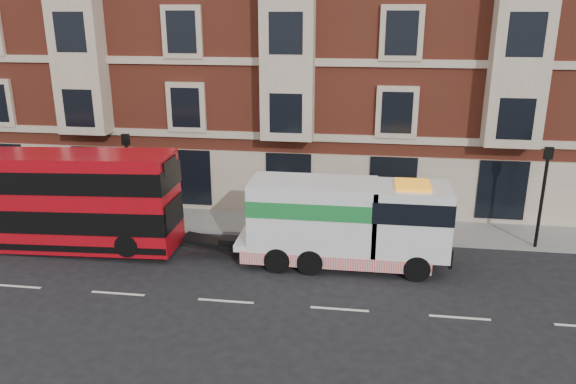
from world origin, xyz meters
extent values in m
plane|color=black|center=(0.00, 0.00, 0.00)|extent=(120.00, 120.00, 0.00)
cube|color=slate|center=(0.00, 7.50, 0.07)|extent=(90.00, 3.00, 0.15)
cube|color=brown|center=(0.50, 15.00, 9.00)|extent=(45.00, 12.00, 18.00)
cylinder|color=black|center=(-6.00, 6.20, 2.15)|extent=(0.14, 0.14, 4.00)
cube|color=black|center=(-6.00, 6.20, 4.25)|extent=(0.35, 0.15, 0.50)
cylinder|color=black|center=(12.00, 6.20, 2.15)|extent=(0.14, 0.14, 4.00)
cube|color=black|center=(12.00, 6.20, 4.25)|extent=(0.35, 0.15, 0.50)
cube|color=#AC0913|center=(-8.18, 3.61, 2.16)|extent=(10.28, 2.29, 4.04)
cube|color=black|center=(-8.18, 3.61, 1.56)|extent=(10.32, 2.35, 0.96)
cube|color=black|center=(-8.18, 3.61, 3.21)|extent=(10.32, 2.35, 0.92)
cylinder|color=black|center=(-11.67, 4.64, 0.48)|extent=(0.95, 0.29, 0.95)
cylinder|color=black|center=(-4.69, 2.57, 0.75)|extent=(0.95, 0.29, 0.95)
cylinder|color=black|center=(-4.69, 4.64, 0.75)|extent=(0.95, 0.29, 0.95)
cube|color=silver|center=(3.82, 3.61, 0.87)|extent=(8.26, 2.11, 0.28)
cube|color=silver|center=(6.48, 3.61, 2.07)|extent=(2.94, 2.29, 2.66)
cube|color=silver|center=(2.72, 3.61, 2.11)|extent=(4.96, 2.29, 2.66)
cube|color=#1B7A33|center=(2.72, 3.61, 2.57)|extent=(5.00, 2.33, 0.64)
cube|color=red|center=(3.63, 3.61, 0.55)|extent=(7.34, 2.35, 0.50)
cylinder|color=black|center=(6.75, 2.57, 0.50)|extent=(1.01, 0.32, 1.01)
cylinder|color=black|center=(6.75, 4.64, 0.50)|extent=(1.01, 0.32, 1.01)
cylinder|color=black|center=(2.72, 2.57, 0.50)|extent=(1.01, 0.37, 1.01)
cylinder|color=black|center=(2.72, 4.64, 0.50)|extent=(1.01, 0.37, 1.01)
cylinder|color=black|center=(1.43, 2.57, 0.50)|extent=(1.01, 0.37, 1.01)
cylinder|color=black|center=(1.43, 4.64, 0.50)|extent=(1.01, 0.37, 1.01)
imported|color=#1D1933|center=(-10.30, 6.48, 0.92)|extent=(0.57, 0.39, 1.53)
camera|label=1|loc=(4.63, -17.11, 9.76)|focal=35.00mm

